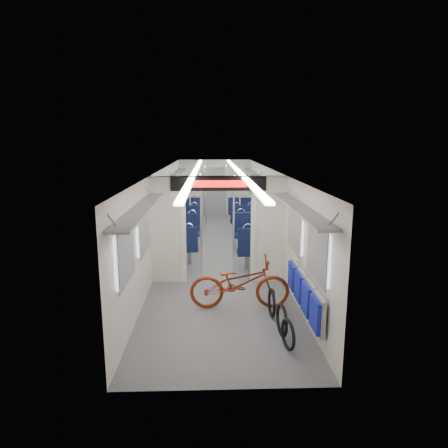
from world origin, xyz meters
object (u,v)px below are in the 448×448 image
at_px(seat_bay_near_left, 182,236).
at_px(stanchion_far_right, 226,202).
at_px(bike_hoop_c, 272,304).
at_px(bike_hoop_b, 282,322).
at_px(stanchion_near_right, 234,226).
at_px(stanchion_near_left, 201,223).
at_px(seat_bay_near_right, 253,237).
at_px(bicycle, 240,283).
at_px(stanchion_far_left, 206,204).
at_px(seat_bay_far_right, 242,213).
at_px(seat_bay_far_left, 189,213).
at_px(bike_hoop_a, 288,336).
at_px(flip_bench, 304,293).

xyz_separation_m(seat_bay_near_left, stanchion_far_right, (1.25, 2.02, 0.61)).
bearing_deg(bike_hoop_c, bike_hoop_b, -86.03).
bearing_deg(stanchion_near_right, stanchion_near_left, 149.98).
xyz_separation_m(bike_hoop_c, seat_bay_near_right, (0.05, 3.64, 0.33)).
relative_size(bicycle, bike_hoop_c, 3.56).
distance_m(bike_hoop_c, stanchion_near_left, 3.12).
xyz_separation_m(seat_bay_near_left, stanchion_far_left, (0.62, 1.52, 0.61)).
bearing_deg(seat_bay_near_left, stanchion_far_right, 58.29).
bearing_deg(stanchion_far_left, seat_bay_far_right, 57.21).
xyz_separation_m(seat_bay_near_right, stanchion_far_left, (-1.25, 1.83, 0.59)).
xyz_separation_m(seat_bay_near_right, seat_bay_far_right, (0.00, 3.77, -0.04)).
distance_m(stanchion_near_right, stanchion_far_left, 3.27).
height_order(seat_bay_near_left, seat_bay_far_left, seat_bay_near_left).
relative_size(seat_bay_far_right, stanchion_near_right, 0.85).
height_order(bike_hoop_a, bike_hoop_c, bike_hoop_c).
distance_m(stanchion_near_left, stanchion_far_right, 3.36).
bearing_deg(stanchion_far_left, bike_hoop_b, -78.60).
height_order(bicycle, seat_bay_far_left, seat_bay_far_left).
bearing_deg(seat_bay_near_right, stanchion_near_right, -113.15).
height_order(bike_hoop_b, bike_hoop_c, bike_hoop_b).
relative_size(bike_hoop_c, seat_bay_near_right, 0.23).
height_order(stanchion_near_left, stanchion_near_right, same).
relative_size(flip_bench, stanchion_far_left, 0.93).
height_order(seat_bay_far_right, stanchion_far_right, stanchion_far_right).
distance_m(bike_hoop_a, stanchion_near_right, 3.57).
height_order(bike_hoop_b, seat_bay_near_right, seat_bay_near_right).
xyz_separation_m(bike_hoop_c, stanchion_near_right, (-0.54, 2.27, 0.92)).
relative_size(bike_hoop_b, bike_hoop_c, 1.05).
distance_m(seat_bay_near_left, stanchion_far_right, 2.46).
height_order(bike_hoop_a, seat_bay_near_left, seat_bay_near_left).
height_order(seat_bay_near_right, stanchion_near_right, stanchion_near_right).
distance_m(bike_hoop_c, seat_bay_near_left, 4.36).
height_order(bike_hoop_c, stanchion_near_left, stanchion_near_left).
bearing_deg(bike_hoop_a, seat_bay_far_right, 90.12).
relative_size(seat_bay_near_left, stanchion_near_left, 0.88).
relative_size(bike_hoop_a, stanchion_far_left, 0.21).
bearing_deg(stanchion_far_right, stanchion_near_right, -89.49).
xyz_separation_m(bike_hoop_a, seat_bay_near_right, (-0.02, 4.77, 0.35)).
distance_m(flip_bench, seat_bay_near_right, 4.03).
relative_size(bike_hoop_b, seat_bay_near_right, 0.24).
bearing_deg(bicycle, bike_hoop_b, -152.56).
bearing_deg(bike_hoop_c, stanchion_far_left, 102.35).
bearing_deg(stanchion_near_left, seat_bay_far_right, 74.31).
bearing_deg(stanchion_near_left, stanchion_far_left, 88.43).
distance_m(flip_bench, stanchion_near_right, 2.88).
bearing_deg(seat_bay_far_right, bicycle, -94.74).
distance_m(bike_hoop_b, seat_bay_far_right, 8.13).
bearing_deg(stanchion_near_right, stanchion_far_left, 101.68).
bearing_deg(bike_hoop_c, seat_bay_near_right, 89.21).
xyz_separation_m(seat_bay_far_right, stanchion_near_left, (-1.32, -4.71, 0.62)).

